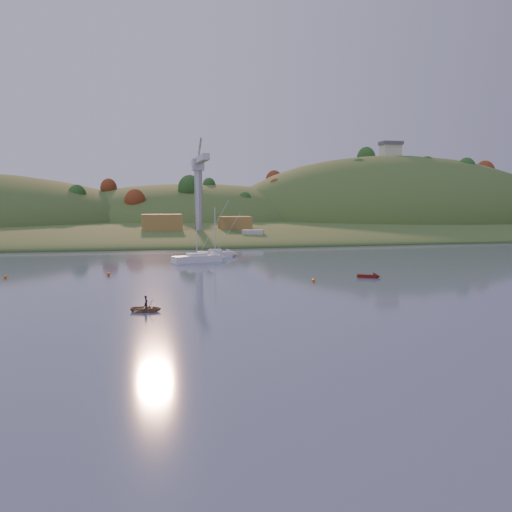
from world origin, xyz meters
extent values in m
plane|color=#3A4460|center=(0.00, 0.00, 0.00)|extent=(500.00, 500.00, 0.00)
cube|color=#30471C|center=(0.00, 230.00, 0.00)|extent=(620.00, 220.00, 1.50)
ellipsoid|color=#30471C|center=(0.00, 165.00, 0.00)|extent=(640.00, 150.00, 7.00)
ellipsoid|color=#30471C|center=(10.00, 210.00, 0.00)|extent=(140.00, 120.00, 36.00)
ellipsoid|color=#30471C|center=(95.00, 195.00, 0.00)|extent=(150.00, 130.00, 60.00)
cube|color=beige|center=(95.00, 195.00, 32.50)|extent=(8.00, 6.00, 5.00)
cube|color=#595960|center=(95.00, 195.00, 35.70)|extent=(9.00, 7.00, 1.50)
cube|color=slate|center=(5.00, 122.00, 1.20)|extent=(42.00, 16.00, 2.40)
cube|color=#A27F36|center=(-8.00, 123.00, 4.80)|extent=(11.00, 8.00, 4.80)
cube|color=#A27F36|center=(13.00, 124.00, 4.40)|extent=(9.00, 7.00, 4.00)
cylinder|color=#B7B7BC|center=(2.00, 120.00, 11.40)|extent=(2.20, 2.20, 18.00)
cube|color=#B7B7BC|center=(2.00, 120.00, 20.90)|extent=(3.20, 3.20, 3.20)
cube|color=#B7B7BC|center=(2.00, 111.00, 21.90)|extent=(1.80, 18.00, 1.60)
cube|color=#B7B7BC|center=(2.00, 125.00, 21.90)|extent=(1.80, 10.00, 1.60)
cube|color=white|center=(-4.78, 63.84, 0.62)|extent=(9.41, 5.27, 1.24)
cube|color=white|center=(-4.78, 63.84, 1.29)|extent=(3.83, 2.94, 0.79)
cylinder|color=silver|center=(-4.78, 63.84, 6.87)|extent=(0.18, 0.18, 11.27)
cylinder|color=silver|center=(-4.78, 63.84, 1.54)|extent=(3.48, 1.19, 0.12)
cylinder|color=white|center=(-4.78, 63.84, 1.64)|extent=(3.12, 1.28, 0.36)
cube|color=silver|center=(-0.06, 73.54, 0.48)|extent=(7.31, 3.28, 0.97)
cube|color=silver|center=(-0.06, 73.54, 1.02)|extent=(2.87, 2.01, 0.62)
cylinder|color=silver|center=(-0.06, 73.54, 5.38)|extent=(0.18, 0.18, 8.81)
cylinder|color=silver|center=(-0.06, 73.54, 1.27)|extent=(2.80, 0.59, 0.12)
cylinder|color=silver|center=(-0.06, 73.54, 1.37)|extent=(2.49, 0.77, 0.36)
imported|color=#947652|center=(-14.95, 19.41, 0.33)|extent=(3.58, 2.91, 0.65)
imported|color=black|center=(-14.95, 19.41, 0.71)|extent=(0.45, 0.58, 1.41)
cube|color=#4F120B|center=(17.36, 38.38, 0.24)|extent=(3.02, 2.44, 0.47)
cone|color=#4F120B|center=(18.58, 37.64, 0.24)|extent=(1.44, 1.48, 1.14)
cube|color=slate|center=(15.00, 108.00, 0.84)|extent=(13.88, 8.57, 1.68)
cube|color=#B7B7BC|center=(15.00, 108.00, 2.24)|extent=(6.20, 4.43, 2.24)
sphere|color=#FA5C0D|center=(8.27, 35.64, 0.25)|extent=(0.50, 0.50, 0.50)
sphere|color=#FA5C0D|center=(-34.24, 48.32, 0.25)|extent=(0.50, 0.50, 0.50)
sphere|color=#FA5C0D|center=(-19.82, 48.44, 0.25)|extent=(0.50, 0.50, 0.50)
camera|label=1|loc=(-16.16, -39.04, 11.49)|focal=40.00mm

